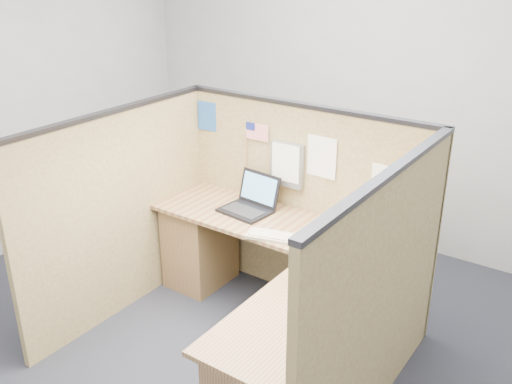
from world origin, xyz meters
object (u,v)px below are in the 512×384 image
Objects in this scene: l_desk at (270,297)px; laptop at (250,201)px; keyboard at (278,237)px; mouse at (323,250)px.

l_desk is 5.07× the size of laptop.
keyboard is (0.43, -0.28, -0.05)m from laptop.
l_desk is 4.28× the size of keyboard.
mouse is (0.77, -0.28, -0.04)m from laptop.
keyboard is at bearing 108.78° from l_desk.
laptop is at bearing 130.92° from keyboard.
laptop is 0.84× the size of keyboard.
laptop is (-0.49, 0.47, 0.40)m from l_desk.
mouse is at bearing -15.81° from keyboard.
laptop reaches higher than keyboard.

